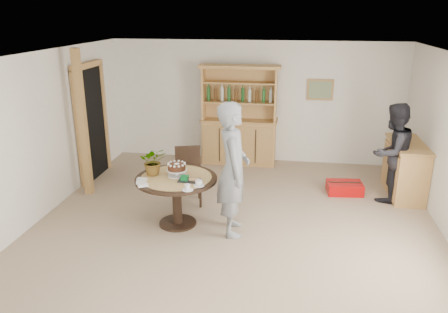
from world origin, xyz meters
The scene contains 17 objects.
ground centered at (0.00, 0.00, 0.00)m, with size 7.00×7.00×0.00m, color #9D896C.
room_shell centered at (0.00, 0.01, 1.74)m, with size 6.04×7.04×2.52m.
doorway centered at (-2.93, 2.00, 1.11)m, with size 0.13×1.10×2.18m.
pine_post centered at (-2.70, 1.20, 1.25)m, with size 0.12×0.12×2.50m, color tan.
hutch centered at (-0.30, 3.24, 0.69)m, with size 1.62×0.54×2.04m.
sideboard centered at (2.74, 2.00, 0.47)m, with size 0.54×1.26×0.94m.
dining_table centered at (-0.86, 0.31, 0.60)m, with size 1.20×1.20×0.76m.
dining_chair centered at (-0.88, 1.13, 0.54)m, with size 0.52×0.52×0.95m.
birthday_cake centered at (-0.86, 0.36, 0.88)m, with size 0.30×0.30×0.20m.
flower_vase centered at (-1.21, 0.36, 0.97)m, with size 0.38×0.33×0.42m, color #3F7233.
gift_tray centered at (-0.65, 0.18, 0.79)m, with size 0.30×0.20×0.08m.
coffee_cup_a centered at (-0.46, 0.03, 0.80)m, with size 0.15×0.15×0.09m.
coffee_cup_b centered at (-0.58, -0.14, 0.79)m, with size 0.15×0.15×0.08m.
napkins centered at (-1.27, -0.01, 0.77)m, with size 0.24×0.33×0.03m.
teen_boy centered at (-0.01, 0.21, 0.96)m, with size 0.70×0.46×1.92m, color gray.
adult_person centered at (2.42, 1.73, 0.83)m, with size 0.81×0.63×1.67m, color black.
red_suitcase centered at (1.74, 1.89, 0.10)m, with size 0.64×0.46×0.21m.
Camera 1 is at (0.75, -5.45, 3.08)m, focal length 35.00 mm.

